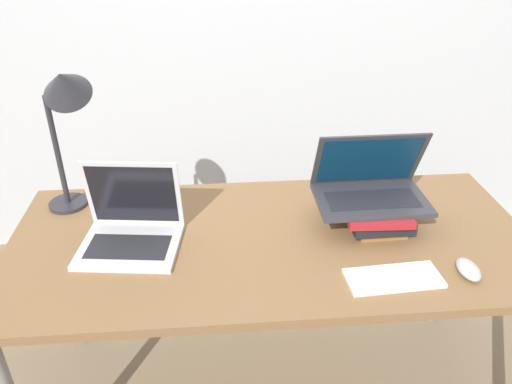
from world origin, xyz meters
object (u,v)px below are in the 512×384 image
object	(u,v)px
laptop_left	(131,229)
mouse	(468,269)
desk_lamp	(64,101)
wireless_keyboard	(394,278)
book_stack	(375,213)
laptop_on_books	(370,186)

from	to	relation	value
laptop_left	mouse	bearing A→B (deg)	-13.86
mouse	desk_lamp	world-z (taller)	desk_lamp
laptop_left	wireless_keyboard	bearing A→B (deg)	-18.12
wireless_keyboard	mouse	distance (m)	0.23
mouse	desk_lamp	distance (m)	1.39
wireless_keyboard	laptop_left	bearing A→B (deg)	161.88
laptop_left	book_stack	distance (m)	0.83
desk_lamp	mouse	bearing A→B (deg)	-21.24
mouse	laptop_left	bearing A→B (deg)	166.14
desk_lamp	laptop_left	bearing A→B (deg)	-48.17
book_stack	desk_lamp	bearing A→B (deg)	169.46
desk_lamp	book_stack	bearing A→B (deg)	-10.54
book_stack	mouse	xyz separation A→B (m)	(0.21, -0.29, -0.03)
book_stack	laptop_on_books	xyz separation A→B (m)	(-0.02, 0.03, 0.09)
book_stack	mouse	distance (m)	0.36
laptop_on_books	desk_lamp	size ratio (longest dim) A/B	0.67
laptop_on_books	wireless_keyboard	world-z (taller)	laptop_on_books
laptop_left	wireless_keyboard	world-z (taller)	laptop_left
mouse	book_stack	bearing A→B (deg)	125.55
book_stack	wireless_keyboard	bearing A→B (deg)	-95.01
laptop_left	desk_lamp	xyz separation A→B (m)	(-0.20, 0.23, 0.37)
laptop_left	wireless_keyboard	xyz separation A→B (m)	(0.81, -0.26, -0.05)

